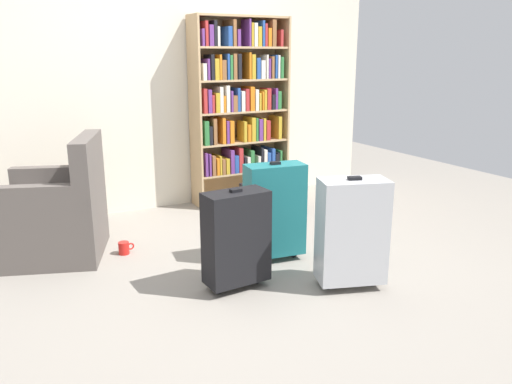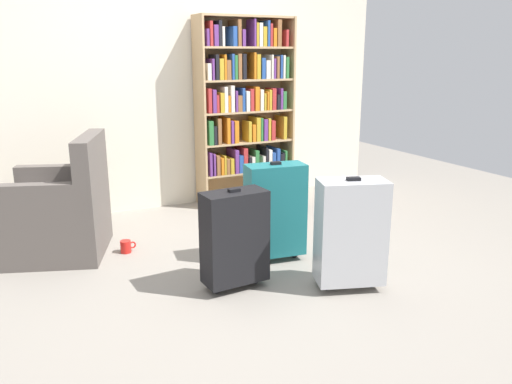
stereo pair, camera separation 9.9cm
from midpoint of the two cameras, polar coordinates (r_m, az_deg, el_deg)
ground_plane at (r=3.58m, az=-1.77°, el=-9.13°), size 8.21×8.21×0.00m
back_wall at (r=5.02m, az=-11.80°, el=12.92°), size 4.69×0.10×2.60m
bookshelf at (r=5.12m, az=-2.49°, el=9.65°), size 0.98×0.29×1.82m
armchair at (r=4.09m, az=-21.90°, el=-2.39°), size 0.90×0.90×0.90m
mug at (r=4.04m, az=-15.17°, el=-6.04°), size 0.12×0.08×0.10m
storage_box at (r=4.97m, az=0.45°, el=-0.44°), size 0.42×0.28×0.25m
suitcase_silver at (r=3.30m, az=9.80°, el=-4.31°), size 0.48×0.36×0.74m
suitcase_black at (r=3.26m, az=-3.09°, el=-5.08°), size 0.42×0.22×0.67m
suitcase_teal at (r=3.69m, az=1.34°, el=-2.01°), size 0.45×0.25×0.74m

